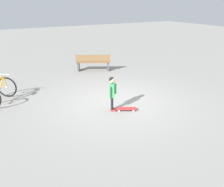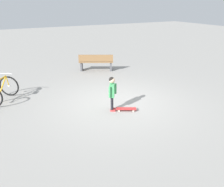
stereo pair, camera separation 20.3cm
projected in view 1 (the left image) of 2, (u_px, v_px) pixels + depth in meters
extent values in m
plane|color=gray|center=(116.00, 102.00, 7.95)|extent=(50.00, 50.00, 0.00)
cylinder|color=black|center=(112.00, 102.00, 7.33)|extent=(0.08, 0.08, 0.42)
cube|color=#B73333|center=(113.00, 109.00, 7.41)|extent=(0.17, 0.15, 0.05)
cylinder|color=black|center=(112.00, 104.00, 7.23)|extent=(0.08, 0.08, 0.42)
cube|color=#B73333|center=(113.00, 110.00, 7.31)|extent=(0.17, 0.15, 0.05)
cube|color=#3F9959|center=(112.00, 90.00, 7.13)|extent=(0.24, 0.28, 0.40)
cylinder|color=#3F9959|center=(115.00, 89.00, 7.28)|extent=(0.06, 0.06, 0.32)
cylinder|color=#3F9959|center=(110.00, 92.00, 6.99)|extent=(0.06, 0.06, 0.32)
sphere|color=beige|center=(112.00, 80.00, 7.02)|extent=(0.17, 0.17, 0.17)
sphere|color=black|center=(112.00, 80.00, 7.02)|extent=(0.16, 0.16, 0.16)
cube|color=#B22D2D|center=(126.00, 108.00, 7.34)|extent=(0.63, 0.47, 0.02)
cube|color=#B7B7BC|center=(133.00, 109.00, 7.34)|extent=(0.08, 0.11, 0.02)
cube|color=#B7B7BC|center=(119.00, 109.00, 7.34)|extent=(0.08, 0.11, 0.02)
cylinder|color=beige|center=(133.00, 109.00, 7.42)|extent=(0.06, 0.05, 0.06)
cylinder|color=beige|center=(133.00, 111.00, 7.28)|extent=(0.06, 0.05, 0.06)
cylinder|color=beige|center=(119.00, 109.00, 7.42)|extent=(0.06, 0.05, 0.06)
cylinder|color=beige|center=(119.00, 111.00, 7.28)|extent=(0.06, 0.05, 0.06)
torus|color=black|center=(7.00, 87.00, 8.29)|extent=(0.61, 0.45, 0.71)
cylinder|color=#B7B7BC|center=(7.00, 87.00, 8.29)|extent=(0.08, 0.08, 0.06)
cylinder|color=gold|center=(1.00, 86.00, 7.90)|extent=(0.33, 0.45, 0.48)
cylinder|color=gold|center=(5.00, 82.00, 8.17)|extent=(0.10, 0.13, 0.41)
cylinder|color=#B7B7BC|center=(3.00, 74.00, 8.02)|extent=(0.39, 0.28, 0.02)
cube|color=brown|center=(93.00, 62.00, 11.41)|extent=(1.62, 1.14, 0.05)
cube|color=brown|center=(93.00, 58.00, 11.15)|extent=(1.43, 0.79, 0.32)
cube|color=#4C4C51|center=(108.00, 66.00, 11.52)|extent=(0.24, 0.35, 0.39)
cube|color=#4C4C51|center=(79.00, 67.00, 11.47)|extent=(0.24, 0.35, 0.39)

